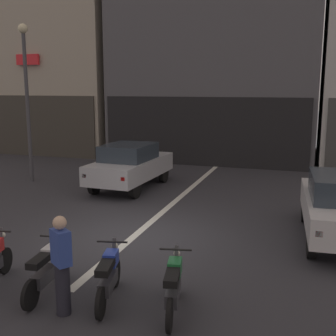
{
  "coord_description": "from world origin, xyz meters",
  "views": [
    {
      "loc": [
        3.96,
        -9.29,
        3.67
      ],
      "look_at": [
        0.26,
        2.0,
        1.4
      ],
      "focal_mm": 45.71,
      "sensor_mm": 36.0,
      "label": 1
    }
  ],
  "objects_px": {
    "car_silver_crossing_near": "(130,164)",
    "person_by_motorcycles": "(62,265)",
    "street_lamp": "(26,86)",
    "motorcycle_blue_row_centre": "(109,276)",
    "motorcycle_green_row_right_mid": "(174,286)",
    "motorcycle_white_row_left_mid": "(47,269)"
  },
  "relations": [
    {
      "from": "car_silver_crossing_near",
      "to": "street_lamp",
      "type": "height_order",
      "value": "street_lamp"
    },
    {
      "from": "car_silver_crossing_near",
      "to": "person_by_motorcycles",
      "type": "bearing_deg",
      "value": -74.03
    },
    {
      "from": "motorcycle_green_row_right_mid",
      "to": "car_silver_crossing_near",
      "type": "bearing_deg",
      "value": 117.66
    },
    {
      "from": "car_silver_crossing_near",
      "to": "person_by_motorcycles",
      "type": "xyz_separation_m",
      "value": [
        2.43,
        -8.48,
        -0.03
      ]
    },
    {
      "from": "car_silver_crossing_near",
      "to": "motorcycle_blue_row_centre",
      "type": "distance_m",
      "value": 8.4
    },
    {
      "from": "motorcycle_white_row_left_mid",
      "to": "street_lamp",
      "type": "bearing_deg",
      "value": 127.12
    },
    {
      "from": "car_silver_crossing_near",
      "to": "motorcycle_green_row_right_mid",
      "type": "bearing_deg",
      "value": -62.34
    },
    {
      "from": "person_by_motorcycles",
      "to": "motorcycle_blue_row_centre",
      "type": "bearing_deg",
      "value": 50.66
    },
    {
      "from": "street_lamp",
      "to": "motorcycle_white_row_left_mid",
      "type": "bearing_deg",
      "value": -52.88
    },
    {
      "from": "motorcycle_white_row_left_mid",
      "to": "motorcycle_green_row_right_mid",
      "type": "relative_size",
      "value": 1.01
    },
    {
      "from": "street_lamp",
      "to": "motorcycle_white_row_left_mid",
      "type": "relative_size",
      "value": 3.57
    },
    {
      "from": "street_lamp",
      "to": "person_by_motorcycles",
      "type": "distance_m",
      "value": 11.01
    },
    {
      "from": "motorcycle_white_row_left_mid",
      "to": "motorcycle_green_row_right_mid",
      "type": "xyz_separation_m",
      "value": [
        2.35,
        0.1,
        0.0
      ]
    },
    {
      "from": "car_silver_crossing_near",
      "to": "motorcycle_white_row_left_mid",
      "type": "xyz_separation_m",
      "value": [
        1.77,
        -7.95,
        -0.43
      ]
    },
    {
      "from": "motorcycle_white_row_left_mid",
      "to": "car_silver_crossing_near",
      "type": "bearing_deg",
      "value": 102.55
    },
    {
      "from": "motorcycle_blue_row_centre",
      "to": "motorcycle_green_row_right_mid",
      "type": "xyz_separation_m",
      "value": [
        1.17,
        0.0,
        0.0
      ]
    },
    {
      "from": "motorcycle_white_row_left_mid",
      "to": "motorcycle_blue_row_centre",
      "type": "distance_m",
      "value": 1.18
    },
    {
      "from": "motorcycle_white_row_left_mid",
      "to": "motorcycle_green_row_right_mid",
      "type": "distance_m",
      "value": 2.35
    },
    {
      "from": "street_lamp",
      "to": "motorcycle_blue_row_centre",
      "type": "bearing_deg",
      "value": -47.44
    },
    {
      "from": "motorcycle_green_row_right_mid",
      "to": "person_by_motorcycles",
      "type": "xyz_separation_m",
      "value": [
        -1.69,
        -0.63,
        0.4
      ]
    },
    {
      "from": "street_lamp",
      "to": "person_by_motorcycles",
      "type": "relative_size",
      "value": 3.56
    },
    {
      "from": "motorcycle_white_row_left_mid",
      "to": "person_by_motorcycles",
      "type": "relative_size",
      "value": 1.0
    }
  ]
}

